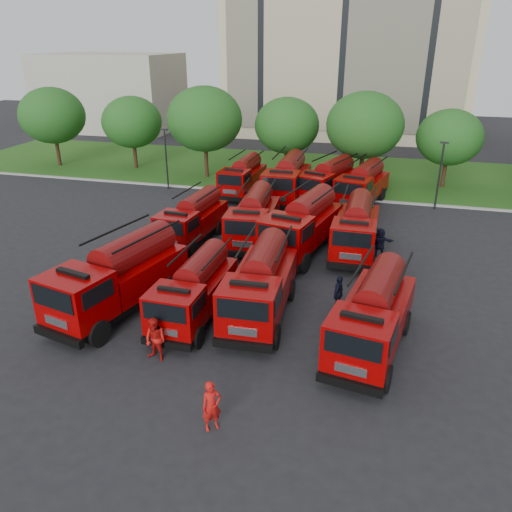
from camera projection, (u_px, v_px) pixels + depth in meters
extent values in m
plane|color=black|center=(212.00, 292.00, 25.72)|extent=(140.00, 140.00, 0.00)
cube|color=#295015|center=(300.00, 171.00, 48.72)|extent=(70.00, 16.00, 0.12)
cube|color=gray|center=(283.00, 194.00, 41.54)|extent=(70.00, 0.30, 0.14)
cube|color=beige|center=(349.00, 33.00, 62.72)|extent=(30.00, 14.00, 25.00)
cube|color=black|center=(344.00, 33.00, 56.43)|extent=(28.00, 0.15, 22.00)
cube|color=#A6A293|center=(111.00, 92.00, 69.58)|extent=(18.00, 12.00, 10.00)
cylinder|color=#382314|center=(58.00, 153.00, 50.21)|extent=(0.36, 0.36, 2.62)
ellipsoid|color=#164E18|center=(52.00, 115.00, 48.71)|extent=(6.30, 6.30, 5.36)
cylinder|color=#382314|center=(135.00, 157.00, 49.30)|extent=(0.36, 0.36, 2.38)
ellipsoid|color=#164E18|center=(132.00, 122.00, 47.94)|extent=(5.71, 5.71, 4.86)
cylinder|color=#382314|center=(206.00, 163.00, 46.04)|extent=(0.36, 0.36, 2.80)
ellipsoid|color=#164E18|center=(205.00, 119.00, 44.44)|extent=(6.72, 6.72, 5.71)
cylinder|color=#382314|center=(286.00, 163.00, 46.71)|extent=(0.36, 0.36, 2.45)
ellipsoid|color=#164E18|center=(287.00, 125.00, 45.31)|extent=(5.88, 5.88, 5.00)
cylinder|color=#382314|center=(361.00, 170.00, 43.71)|extent=(0.36, 0.36, 2.73)
ellipsoid|color=#164E18|center=(365.00, 125.00, 42.15)|extent=(6.55, 6.55, 5.57)
cylinder|color=#382314|center=(444.00, 175.00, 43.07)|extent=(0.36, 0.36, 2.27)
ellipsoid|color=#164E18|center=(449.00, 137.00, 41.77)|extent=(5.46, 5.46, 4.64)
cylinder|color=black|center=(166.00, 160.00, 42.25)|extent=(0.14, 0.14, 5.00)
cube|color=black|center=(164.00, 130.00, 41.22)|extent=(0.60, 0.25, 0.12)
cylinder|color=black|center=(439.00, 177.00, 37.17)|extent=(0.14, 0.14, 5.00)
cube|color=black|center=(444.00, 143.00, 36.15)|extent=(0.60, 0.25, 0.12)
cube|color=black|center=(122.00, 297.00, 23.84)|extent=(4.19, 7.89, 0.32)
cube|color=black|center=(58.00, 336.00, 20.80)|extent=(2.67, 0.90, 0.38)
cube|color=#800000|center=(77.00, 297.00, 21.28)|extent=(3.12, 2.92, 2.09)
cube|color=black|center=(52.00, 299.00, 20.12)|extent=(2.20, 0.59, 0.91)
cube|color=#800000|center=(136.00, 271.00, 24.45)|extent=(3.73, 5.43, 1.40)
cylinder|color=#5A0808|center=(134.00, 250.00, 23.99)|extent=(2.64, 4.77, 1.61)
cylinder|color=black|center=(57.00, 319.00, 22.18)|extent=(0.65, 1.24, 1.18)
cylinder|color=black|center=(98.00, 333.00, 21.10)|extent=(0.65, 1.24, 1.18)
cylinder|color=black|center=(129.00, 277.00, 25.98)|extent=(0.65, 1.24, 1.18)
cylinder|color=black|center=(167.00, 288.00, 24.91)|extent=(0.65, 1.24, 1.18)
cube|color=black|center=(196.00, 306.00, 23.24)|extent=(2.20, 6.27, 0.27)
cube|color=black|center=(166.00, 344.00, 20.48)|extent=(2.23, 0.28, 0.31)
cube|color=#800000|center=(175.00, 310.00, 20.96)|extent=(2.23, 2.01, 1.73)
cube|color=black|center=(164.00, 313.00, 19.92)|extent=(1.87, 0.09, 0.76)
cube|color=#800000|center=(203.00, 283.00, 23.81)|extent=(2.28, 4.14, 1.16)
cylinder|color=#5A0808|center=(202.00, 266.00, 23.43)|extent=(1.43, 3.77, 1.33)
cylinder|color=black|center=(153.00, 330.00, 21.50)|extent=(0.34, 0.99, 0.98)
cylinder|color=black|center=(197.00, 338.00, 20.98)|extent=(0.34, 0.99, 0.98)
cylinder|color=black|center=(189.00, 290.00, 24.94)|extent=(0.34, 0.99, 0.98)
cylinder|color=black|center=(228.00, 295.00, 24.42)|extent=(0.34, 0.99, 0.98)
cube|color=black|center=(260.00, 303.00, 23.41)|extent=(2.58, 7.07, 0.30)
cube|color=black|center=(243.00, 345.00, 20.27)|extent=(2.50, 0.35, 0.35)
cube|color=#800000|center=(249.00, 306.00, 20.82)|extent=(2.53, 2.29, 1.95)
cube|color=black|center=(242.00, 310.00, 19.64)|extent=(2.10, 0.14, 0.85)
cube|color=#800000|center=(265.00, 277.00, 24.07)|extent=(2.63, 4.69, 1.30)
cylinder|color=#5A0808|center=(265.00, 257.00, 23.65)|extent=(1.67, 4.25, 1.50)
cylinder|color=black|center=(222.00, 331.00, 21.36)|extent=(0.39, 1.11, 1.10)
cylinder|color=black|center=(275.00, 337.00, 20.91)|extent=(0.39, 1.11, 1.10)
cylinder|color=black|center=(246.00, 285.00, 25.28)|extent=(0.39, 1.11, 1.10)
cylinder|color=black|center=(290.00, 289.00, 24.84)|extent=(0.39, 1.11, 1.10)
cube|color=black|center=(371.00, 335.00, 20.88)|extent=(3.40, 7.15, 0.29)
cube|color=black|center=(349.00, 384.00, 18.01)|extent=(2.46, 0.66, 0.34)
cube|color=#800000|center=(359.00, 341.00, 18.48)|extent=(2.74, 2.54, 1.91)
cube|color=black|center=(353.00, 347.00, 17.39)|extent=(2.04, 0.40, 0.83)
cube|color=#800000|center=(378.00, 307.00, 21.47)|extent=(3.14, 4.86, 1.27)
cylinder|color=#5A0808|center=(380.00, 286.00, 21.05)|extent=(2.16, 4.31, 1.47)
cylinder|color=black|center=(327.00, 364.00, 19.23)|extent=(0.52, 1.12, 1.08)
cylinder|color=black|center=(386.00, 379.00, 18.37)|extent=(0.52, 1.12, 1.08)
cylinder|color=black|center=(355.00, 312.00, 22.82)|extent=(0.52, 1.12, 1.08)
cylinder|color=black|center=(405.00, 323.00, 21.97)|extent=(0.52, 1.12, 1.08)
cube|color=black|center=(194.00, 232.00, 31.99)|extent=(2.63, 6.53, 0.27)
cube|color=black|center=(169.00, 252.00, 29.22)|extent=(2.29, 0.42, 0.32)
cube|color=#800000|center=(177.00, 229.00, 29.69)|extent=(2.39, 2.19, 1.77)
cube|color=black|center=(168.00, 228.00, 28.64)|extent=(1.91, 0.21, 0.77)
cube|color=#800000|center=(200.00, 217.00, 32.55)|extent=(2.58, 4.36, 1.18)
cylinder|color=#5A0808|center=(199.00, 202.00, 32.16)|extent=(1.69, 3.93, 1.37)
cylinder|color=black|center=(161.00, 245.00, 30.30)|extent=(0.40, 1.02, 1.00)
cylinder|color=black|center=(192.00, 249.00, 29.66)|extent=(0.40, 1.02, 1.00)
cylinder|color=black|center=(191.00, 223.00, 33.75)|extent=(0.40, 1.02, 1.00)
cylinder|color=black|center=(219.00, 227.00, 33.11)|extent=(0.40, 1.02, 1.00)
cube|color=black|center=(254.00, 232.00, 31.87)|extent=(2.76, 7.03, 0.29)
cube|color=black|center=(242.00, 254.00, 28.75)|extent=(2.47, 0.43, 0.34)
cube|color=#800000|center=(246.00, 229.00, 29.30)|extent=(2.56, 2.33, 1.92)
cube|color=black|center=(242.00, 228.00, 28.14)|extent=(2.06, 0.20, 0.84)
cube|color=#800000|center=(257.00, 215.00, 32.53)|extent=(2.73, 4.69, 1.28)
cylinder|color=#5A0808|center=(257.00, 200.00, 32.11)|extent=(1.77, 4.23, 1.47)
cylinder|color=black|center=(227.00, 247.00, 29.80)|extent=(0.42, 1.10, 1.08)
cylinder|color=black|center=(264.00, 250.00, 29.43)|extent=(0.42, 1.10, 1.08)
cylinder|color=black|center=(242.00, 223.00, 33.69)|extent=(0.42, 1.10, 1.08)
cylinder|color=black|center=(275.00, 225.00, 33.32)|extent=(0.42, 1.10, 1.08)
cube|color=black|center=(302.00, 241.00, 30.36)|extent=(4.01, 7.78, 0.32)
cube|color=black|center=(276.00, 265.00, 27.32)|extent=(2.65, 0.84, 0.37)
cube|color=#800000|center=(286.00, 236.00, 27.81)|extent=(3.05, 2.85, 2.07)
cube|color=black|center=(277.00, 235.00, 26.65)|extent=(2.18, 0.54, 0.90)
cube|color=#800000|center=(310.00, 222.00, 30.96)|extent=(3.61, 5.33, 1.38)
cylinder|color=#5A0808|center=(311.00, 205.00, 30.51)|extent=(2.53, 4.70, 1.59)
cylinder|color=black|center=(264.00, 255.00, 28.67)|extent=(0.62, 1.22, 1.17)
cylinder|color=black|center=(304.00, 263.00, 27.65)|extent=(0.62, 1.22, 1.17)
cylinder|color=black|center=(296.00, 229.00, 32.46)|extent=(0.62, 1.22, 1.17)
cylinder|color=black|center=(332.00, 236.00, 31.44)|extent=(0.62, 1.22, 1.17)
cube|color=black|center=(355.00, 243.00, 30.22)|extent=(2.28, 6.89, 0.29)
cube|color=black|center=(349.00, 267.00, 27.16)|extent=(2.46, 0.25, 0.34)
cube|color=#800000|center=(353.00, 240.00, 27.69)|extent=(2.41, 2.17, 1.92)
cube|color=black|center=(352.00, 240.00, 26.54)|extent=(2.06, 0.05, 0.84)
cube|color=#800000|center=(357.00, 225.00, 30.86)|extent=(2.42, 4.53, 1.28)
cylinder|color=#5A0808|center=(358.00, 209.00, 30.44)|extent=(1.49, 4.13, 1.47)
cylinder|color=black|center=(331.00, 259.00, 28.27)|extent=(0.35, 1.08, 1.08)
cylinder|color=black|center=(371.00, 263.00, 27.74)|extent=(0.35, 1.08, 1.08)
cylinder|color=black|center=(339.00, 232.00, 32.09)|extent=(0.35, 1.08, 1.08)
cylinder|color=black|center=(375.00, 236.00, 31.56)|extent=(0.35, 1.08, 1.08)
cube|color=black|center=(243.00, 187.00, 41.50)|extent=(2.41, 6.51, 0.27)
cube|color=black|center=(230.00, 199.00, 38.68)|extent=(2.30, 0.34, 0.32)
cube|color=#800000|center=(234.00, 182.00, 39.16)|extent=(2.34, 2.12, 1.79)
cube|color=black|center=(229.00, 180.00, 38.10)|extent=(1.92, 0.14, 0.78)
cube|color=#800000|center=(247.00, 176.00, 42.08)|extent=(2.45, 4.32, 1.19)
cylinder|color=#5A0808|center=(247.00, 164.00, 41.69)|extent=(1.56, 3.91, 1.37)
cylinder|color=black|center=(221.00, 195.00, 39.74)|extent=(0.37, 1.02, 1.01)
cylinder|color=black|center=(246.00, 198.00, 39.17)|extent=(0.37, 1.02, 1.01)
cylinder|color=black|center=(238.00, 182.00, 43.26)|extent=(0.37, 1.02, 1.01)
cylinder|color=black|center=(261.00, 184.00, 42.69)|extent=(0.37, 1.02, 1.01)
cube|color=black|center=(287.00, 192.00, 39.78)|extent=(2.47, 7.50, 0.32)
cube|color=black|center=(277.00, 208.00, 36.44)|extent=(2.68, 0.27, 0.37)
cube|color=#800000|center=(281.00, 186.00, 37.02)|extent=(2.63, 2.36, 2.09)
cube|color=black|center=(277.00, 184.00, 35.77)|extent=(2.25, 0.06, 0.91)
cube|color=#800000|center=(290.00, 178.00, 40.48)|extent=(2.63, 4.93, 1.39)
cylinder|color=#5A0808|center=(291.00, 164.00, 40.02)|extent=(1.61, 4.50, 1.61)
cylinder|color=black|center=(264.00, 203.00, 37.65)|extent=(0.38, 1.18, 1.18)
cylinder|color=black|center=(296.00, 205.00, 37.08)|extent=(0.38, 1.18, 1.18)
cylinder|color=black|center=(277.00, 186.00, 41.82)|extent=(0.38, 1.18, 1.18)
cylinder|color=black|center=(306.00, 188.00, 41.25)|extent=(0.38, 1.18, 1.18)
cube|color=black|center=(327.00, 194.00, 39.53)|extent=(4.42, 7.43, 0.30)
cube|color=black|center=(306.00, 206.00, 36.80)|extent=(2.47, 1.03, 0.35)
cube|color=#800000|center=(314.00, 187.00, 37.22)|extent=(3.04, 2.88, 1.97)
cube|color=black|center=(307.00, 185.00, 36.17)|extent=(2.02, 0.71, 0.86)
cube|color=#800000|center=(334.00, 181.00, 40.06)|extent=(3.80, 5.18, 1.31)
cylinder|color=#5A0808|center=(335.00, 168.00, 39.62)|extent=(2.77, 4.49, 1.51)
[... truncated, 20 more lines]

